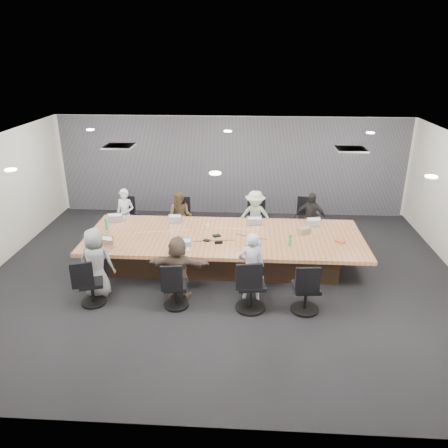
# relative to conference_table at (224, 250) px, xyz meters

# --- Properties ---
(floor) EXTENTS (10.00, 8.00, 0.00)m
(floor) POSITION_rel_conference_table_xyz_m (0.00, -0.50, -0.40)
(floor) COLOR black
(floor) RESTS_ON ground
(ceiling) EXTENTS (10.00, 8.00, 0.00)m
(ceiling) POSITION_rel_conference_table_xyz_m (0.00, -0.50, 2.40)
(ceiling) COLOR white
(ceiling) RESTS_ON wall_back
(wall_back) EXTENTS (10.00, 0.00, 2.80)m
(wall_back) POSITION_rel_conference_table_xyz_m (0.00, 3.50, 1.00)
(wall_back) COLOR silver
(wall_back) RESTS_ON ground
(wall_front) EXTENTS (10.00, 0.00, 2.80)m
(wall_front) POSITION_rel_conference_table_xyz_m (0.00, -4.50, 1.00)
(wall_front) COLOR silver
(wall_front) RESTS_ON ground
(curtain) EXTENTS (9.80, 0.04, 2.80)m
(curtain) POSITION_rel_conference_table_xyz_m (0.00, 3.42, 1.00)
(curtain) COLOR slate
(curtain) RESTS_ON ground
(conference_table) EXTENTS (6.00, 2.20, 0.74)m
(conference_table) POSITION_rel_conference_table_xyz_m (0.00, 0.00, 0.00)
(conference_table) COLOR #352317
(conference_table) RESTS_ON ground
(chair_0) EXTENTS (0.64, 0.64, 0.74)m
(chair_0) POSITION_rel_conference_table_xyz_m (-2.56, 1.70, -0.03)
(chair_0) COLOR black
(chair_0) RESTS_ON ground
(chair_1) EXTENTS (0.54, 0.54, 0.73)m
(chair_1) POSITION_rel_conference_table_xyz_m (-1.18, 1.70, -0.04)
(chair_1) COLOR black
(chair_1) RESTS_ON ground
(chair_2) EXTENTS (0.65, 0.65, 0.85)m
(chair_2) POSITION_rel_conference_table_xyz_m (0.68, 1.70, 0.02)
(chair_2) COLOR black
(chair_2) RESTS_ON ground
(chair_3) EXTENTS (0.66, 0.66, 0.84)m
(chair_3) POSITION_rel_conference_table_xyz_m (2.02, 1.70, 0.02)
(chair_3) COLOR black
(chair_3) RESTS_ON ground
(chair_4) EXTENTS (0.63, 0.63, 0.74)m
(chair_4) POSITION_rel_conference_table_xyz_m (-2.39, -1.70, -0.03)
(chair_4) COLOR black
(chair_4) RESTS_ON ground
(chair_5) EXTENTS (0.55, 0.55, 0.73)m
(chair_5) POSITION_rel_conference_table_xyz_m (-0.80, -1.70, -0.04)
(chair_5) COLOR black
(chair_5) RESTS_ON ground
(chair_6) EXTENTS (0.68, 0.68, 0.88)m
(chair_6) POSITION_rel_conference_table_xyz_m (0.59, -1.70, 0.04)
(chair_6) COLOR black
(chair_6) RESTS_ON ground
(chair_7) EXTENTS (0.59, 0.59, 0.81)m
(chair_7) POSITION_rel_conference_table_xyz_m (1.60, -1.70, 0.01)
(chair_7) COLOR black
(chair_7) RESTS_ON ground
(person_0) EXTENTS (0.53, 0.41, 1.31)m
(person_0) POSITION_rel_conference_table_xyz_m (-2.56, 1.35, 0.26)
(person_0) COLOR silver
(person_0) RESTS_ON ground
(laptop_0) EXTENTS (0.38, 0.29, 0.02)m
(laptop_0) POSITION_rel_conference_table_xyz_m (-2.56, 0.80, 0.35)
(laptop_0) COLOR #B2B2B7
(laptop_0) RESTS_ON conference_table
(person_1) EXTENTS (0.70, 0.59, 1.28)m
(person_1) POSITION_rel_conference_table_xyz_m (-1.18, 1.35, 0.24)
(person_1) COLOR brown
(person_1) RESTS_ON ground
(laptop_1) EXTENTS (0.31, 0.22, 0.02)m
(laptop_1) POSITION_rel_conference_table_xyz_m (-1.18, 0.80, 0.35)
(laptop_1) COLOR #B2B2B7
(laptop_1) RESTS_ON conference_table
(person_2) EXTENTS (0.93, 0.61, 1.34)m
(person_2) POSITION_rel_conference_table_xyz_m (0.68, 1.35, 0.27)
(person_2) COLOR #B1C6B5
(person_2) RESTS_ON ground
(laptop_2) EXTENTS (0.38, 0.29, 0.02)m
(laptop_2) POSITION_rel_conference_table_xyz_m (0.68, 0.80, 0.35)
(laptop_2) COLOR #B2B2B7
(laptop_2) RESTS_ON conference_table
(person_3) EXTENTS (0.82, 0.46, 1.32)m
(person_3) POSITION_rel_conference_table_xyz_m (2.02, 1.35, 0.26)
(person_3) COLOR black
(person_3) RESTS_ON ground
(laptop_3) EXTENTS (0.35, 0.26, 0.02)m
(laptop_3) POSITION_rel_conference_table_xyz_m (2.02, 0.80, 0.35)
(laptop_3) COLOR #B2B2B7
(laptop_3) RESTS_ON conference_table
(person_4) EXTENTS (0.70, 0.47, 1.39)m
(person_4) POSITION_rel_conference_table_xyz_m (-2.39, -1.35, 0.30)
(person_4) COLOR gray
(person_4) RESTS_ON ground
(laptop_4) EXTENTS (0.39, 0.30, 0.02)m
(laptop_4) POSITION_rel_conference_table_xyz_m (-2.39, -0.80, 0.35)
(laptop_4) COLOR #8C6647
(laptop_4) RESTS_ON conference_table
(person_5) EXTENTS (1.18, 0.39, 1.27)m
(person_5) POSITION_rel_conference_table_xyz_m (-0.80, -1.35, 0.24)
(person_5) COLOR brown
(person_5) RESTS_ON ground
(laptop_5) EXTENTS (0.33, 0.25, 0.02)m
(laptop_5) POSITION_rel_conference_table_xyz_m (-0.80, -0.80, 0.35)
(laptop_5) COLOR #B2B2B7
(laptop_5) RESTS_ON conference_table
(person_6) EXTENTS (0.53, 0.37, 1.39)m
(person_6) POSITION_rel_conference_table_xyz_m (0.59, -1.35, 0.30)
(person_6) COLOR #B7B8CB
(person_6) RESTS_ON ground
(laptop_6) EXTENTS (0.34, 0.27, 0.02)m
(laptop_6) POSITION_rel_conference_table_xyz_m (0.59, -0.80, 0.35)
(laptop_6) COLOR #B2B2B7
(laptop_6) RESTS_ON conference_table
(bottle_green_left) EXTENTS (0.08, 0.08, 0.28)m
(bottle_green_left) POSITION_rel_conference_table_xyz_m (-2.65, 0.17, 0.48)
(bottle_green_left) COLOR green
(bottle_green_left) RESTS_ON conference_table
(bottle_green_right) EXTENTS (0.09, 0.09, 0.24)m
(bottle_green_right) POSITION_rel_conference_table_xyz_m (1.38, -0.46, 0.46)
(bottle_green_right) COLOR green
(bottle_green_right) RESTS_ON conference_table
(bottle_clear) EXTENTS (0.08, 0.08, 0.21)m
(bottle_clear) POSITION_rel_conference_table_xyz_m (-1.18, 0.03, 0.44)
(bottle_clear) COLOR silver
(bottle_clear) RESTS_ON conference_table
(cup_white_far) EXTENTS (0.10, 0.10, 0.11)m
(cup_white_far) POSITION_rel_conference_table_xyz_m (-0.40, 0.35, 0.39)
(cup_white_far) COLOR white
(cup_white_far) RESTS_ON conference_table
(cup_white_near) EXTENTS (0.08, 0.08, 0.09)m
(cup_white_near) POSITION_rel_conference_table_xyz_m (1.85, 0.39, 0.38)
(cup_white_near) COLOR white
(cup_white_near) RESTS_ON conference_table
(mug_brown) EXTENTS (0.11, 0.11, 0.12)m
(mug_brown) POSITION_rel_conference_table_xyz_m (-2.65, -0.39, 0.40)
(mug_brown) COLOR brown
(mug_brown) RESTS_ON conference_table
(mic_left) EXTENTS (0.15, 0.12, 0.03)m
(mic_left) POSITION_rel_conference_table_xyz_m (-0.35, -0.31, 0.35)
(mic_left) COLOR black
(mic_left) RESTS_ON conference_table
(mic_right) EXTENTS (0.19, 0.16, 0.03)m
(mic_right) POSITION_rel_conference_table_xyz_m (-0.16, -0.06, 0.35)
(mic_right) COLOR black
(mic_right) RESTS_ON conference_table
(stapler) EXTENTS (0.17, 0.07, 0.06)m
(stapler) POSITION_rel_conference_table_xyz_m (-0.09, -0.44, 0.37)
(stapler) COLOR black
(stapler) RESTS_ON conference_table
(canvas_bag) EXTENTS (0.30, 0.27, 0.14)m
(canvas_bag) POSITION_rel_conference_table_xyz_m (1.74, 0.21, 0.41)
(canvas_bag) COLOR gray
(canvas_bag) RESTS_ON conference_table
(snack_packet) EXTENTS (0.22, 0.22, 0.04)m
(snack_packet) POSITION_rel_conference_table_xyz_m (2.44, -0.21, 0.36)
(snack_packet) COLOR #CA5A2F
(snack_packet) RESTS_ON conference_table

